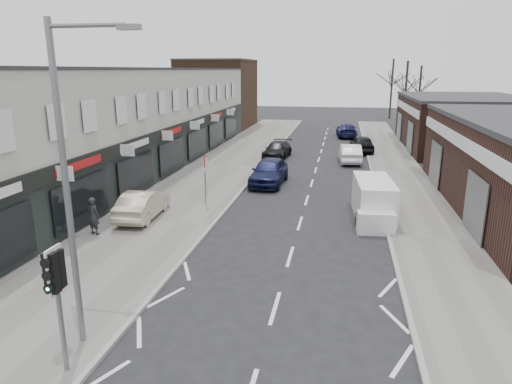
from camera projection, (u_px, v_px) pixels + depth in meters
The scene contains 20 objects.
ground at pixel (264, 345), 11.96m from camera, with size 160.00×160.00×0.00m, color black.
pavement_left at pixel (225, 166), 34.02m from camera, with size 5.50×64.00×0.12m, color slate.
pavement_right at pixel (399, 172), 31.78m from camera, with size 3.50×64.00×0.12m, color slate.
shop_terrace_left at pixel (122, 120), 31.96m from camera, with size 8.00×41.00×7.10m, color beige.
brick_block_far at pixel (218, 95), 56.03m from camera, with size 8.00×10.00×8.00m, color #422C1C.
right_unit_far at pixel (463, 124), 41.38m from camera, with size 10.00×16.00×4.50m, color #371F19.
tree_far_a at pixel (402, 129), 55.88m from camera, with size 3.60×3.60×8.00m, color #382D26, non-canonical shape.
tree_far_b at pixel (416, 123), 61.12m from camera, with size 3.60×3.60×7.50m, color #382D26, non-canonical shape.
tree_far_c at pixel (389, 118), 67.35m from camera, with size 3.60×3.60×8.50m, color #382D26, non-canonical shape.
traffic_light at pixel (56, 281), 10.21m from camera, with size 0.28×0.60×3.10m.
street_lamp at pixel (71, 173), 10.81m from camera, with size 2.23×0.22×8.00m.
warning_sign at pixel (206, 165), 23.69m from camera, with size 0.12×0.80×2.70m.
white_van at pixel (374, 201), 21.98m from camera, with size 1.98×4.90×1.86m.
sedan_on_pavement at pixel (143, 204), 21.76m from camera, with size 1.42×4.08×1.34m, color #BBAC96.
pedestrian at pixel (93, 216), 19.48m from camera, with size 0.60×0.39×1.65m, color #222227.
parked_car_left_a at pixel (269, 171), 28.59m from camera, with size 1.93×4.79×1.63m, color #13173C.
parked_car_left_b at pixel (277, 150), 37.25m from camera, with size 1.81×4.44×1.29m, color black.
parked_car_right_a at pixel (350, 153), 35.36m from camera, with size 1.52×4.36×1.44m, color white.
parked_car_right_b at pixel (362, 144), 39.69m from camera, with size 1.77×4.41×1.50m, color black.
parked_car_right_c at pixel (347, 130), 48.72m from camera, with size 2.01×4.94×1.43m, color #141440.
Camera 1 is at (1.75, -10.35, 7.00)m, focal length 32.00 mm.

